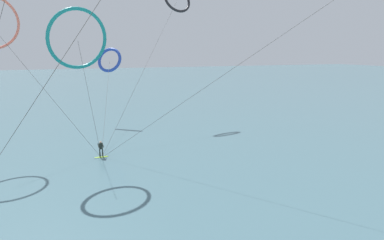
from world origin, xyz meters
The scene contains 4 objects.
sea_water centered at (0.00, 105.92, 0.04)m, with size 400.00×200.00×0.08m, color #476B75.
surfer_lime centered at (-5.47, 32.31, 0.82)m, with size 1.40×0.60×1.70m.
kite_cobalt centered at (-2.11, 48.97, 9.33)m, with size 5.44×18.57×11.17m.
kite_teal centered at (-7.03, 29.77, 11.65)m, with size 5.37×3.98×14.25m.
Camera 1 is at (-8.16, -0.20, 10.67)m, focal length 30.25 mm.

